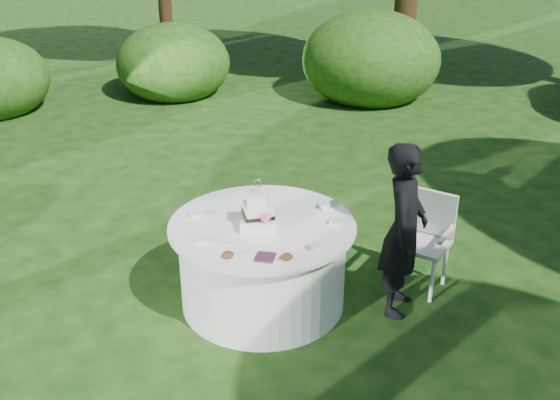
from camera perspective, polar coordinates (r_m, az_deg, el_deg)
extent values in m
plane|color=black|center=(5.81, -1.47, -8.82)|extent=(80.00, 80.00, 0.00)
cube|color=#431C33|center=(4.92, -1.30, -5.01)|extent=(0.14, 0.14, 0.02)
ellipsoid|color=white|center=(5.14, -5.87, -3.75)|extent=(0.48, 0.07, 0.01)
imported|color=black|center=(5.44, 10.74, -2.58)|extent=(0.43, 0.59, 1.51)
cylinder|color=silver|center=(5.61, -1.51, -5.69)|extent=(1.40, 1.40, 0.74)
cylinder|color=silver|center=(5.42, -1.56, -2.21)|extent=(1.56, 1.56, 0.03)
cube|color=beige|center=(5.35, -1.91, -1.81)|extent=(0.34, 0.34, 0.10)
cube|color=white|center=(5.31, -1.93, -0.85)|extent=(0.29, 0.29, 0.10)
cube|color=beige|center=(5.26, -1.95, 0.12)|extent=(0.17, 0.17, 0.10)
cube|color=black|center=(5.32, -1.92, -1.19)|extent=(0.31, 0.31, 0.03)
sphere|color=#BF3898|center=(5.20, -1.30, -1.58)|extent=(0.08, 0.08, 0.08)
cylinder|color=white|center=(5.23, -1.96, 0.86)|extent=(0.01, 0.01, 0.05)
torus|color=silver|center=(5.21, -1.97, 1.47)|extent=(0.07, 0.02, 0.07)
cube|color=silver|center=(5.91, 12.37, -3.82)|extent=(0.53, 0.53, 0.04)
cube|color=white|center=(5.95, 13.21, -1.05)|extent=(0.40, 0.18, 0.41)
cylinder|color=white|center=(5.93, 10.09, -6.04)|extent=(0.04, 0.04, 0.42)
cylinder|color=white|center=(5.84, 13.10, -6.88)|extent=(0.04, 0.04, 0.42)
cylinder|color=white|center=(6.20, 11.28, -4.65)|extent=(0.04, 0.04, 0.42)
cylinder|color=white|center=(6.12, 14.18, -5.43)|extent=(0.04, 0.04, 0.42)
cube|color=silver|center=(5.89, 10.74, -1.99)|extent=(0.16, 0.36, 0.03)
cube|color=white|center=(5.78, 14.32, -2.92)|extent=(0.16, 0.36, 0.03)
cylinder|color=silver|center=(5.68, 3.86, -0.51)|extent=(0.10, 0.10, 0.04)
cylinder|color=silver|center=(5.41, 4.80, -1.91)|extent=(0.10, 0.10, 0.04)
cylinder|color=silver|center=(5.56, -7.33, -1.26)|extent=(0.10, 0.10, 0.04)
cylinder|color=silver|center=(5.16, -6.81, -3.50)|extent=(0.10, 0.10, 0.04)
cylinder|color=silver|center=(5.04, 3.00, -4.09)|extent=(0.10, 0.10, 0.04)
ellipsoid|color=#562D16|center=(4.93, -4.54, -4.77)|extent=(0.09, 0.09, 0.05)
ellipsoid|color=#562D16|center=(4.89, 0.60, -4.95)|extent=(0.09, 0.09, 0.05)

